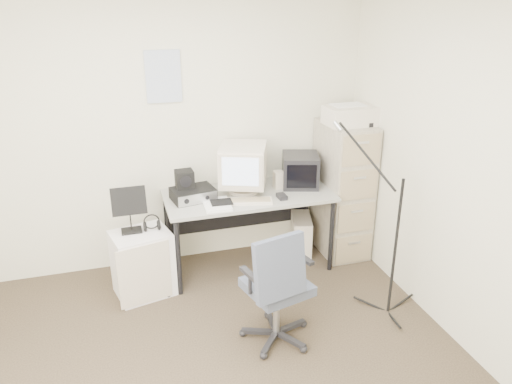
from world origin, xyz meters
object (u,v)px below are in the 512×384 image
object	(u,v)px
filing_cabinet	(342,190)
desk	(249,230)
side_cart	(143,263)
office_chair	(277,284)

from	to	relation	value
filing_cabinet	desk	bearing A→B (deg)	-178.19
desk	side_cart	distance (m)	1.01
side_cart	filing_cabinet	bearing A→B (deg)	-6.71
desk	side_cart	xyz separation A→B (m)	(-0.99, -0.19, -0.08)
filing_cabinet	side_cart	size ratio (longest dim) A/B	2.27
office_chair	side_cart	size ratio (longest dim) A/B	1.64
desk	office_chair	distance (m)	1.11
desk	filing_cabinet	bearing A→B (deg)	1.81
filing_cabinet	office_chair	xyz separation A→B (m)	(-1.05, -1.13, -0.18)
filing_cabinet	side_cart	world-z (taller)	filing_cabinet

